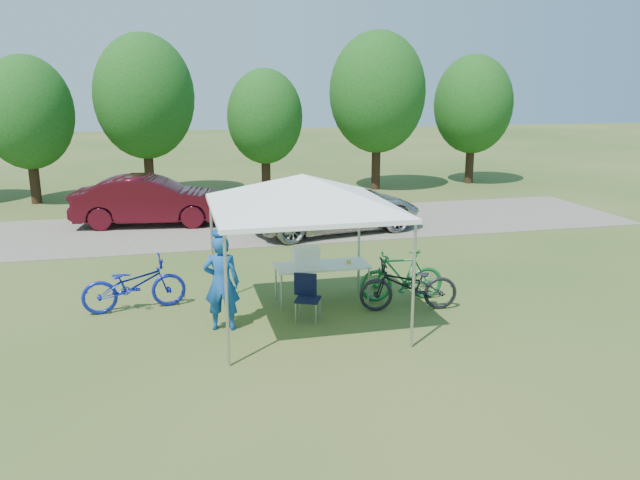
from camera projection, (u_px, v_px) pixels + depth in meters
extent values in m
plane|color=#2D5119|center=(304.00, 322.00, 11.39)|extent=(100.00, 100.00, 0.00)
cube|color=gray|center=(248.00, 227.00, 18.93)|extent=(24.00, 5.00, 0.02)
cylinder|color=#A5A5AA|center=(227.00, 302.00, 9.38)|extent=(0.05, 0.05, 2.10)
cylinder|color=#A5A5AA|center=(413.00, 287.00, 10.06)|extent=(0.05, 0.05, 2.10)
cylinder|color=#A5A5AA|center=(212.00, 251.00, 12.21)|extent=(0.05, 0.05, 2.10)
cylinder|color=#A5A5AA|center=(359.00, 242.00, 12.89)|extent=(0.05, 0.05, 2.10)
cube|color=white|center=(303.00, 208.00, 10.87)|extent=(3.15, 3.15, 0.08)
pyramid|color=white|center=(303.00, 174.00, 10.72)|extent=(4.53, 4.53, 0.55)
cylinder|color=#382314|center=(35.00, 179.00, 22.50)|extent=(0.36, 0.36, 1.75)
ellipsoid|color=#144711|center=(27.00, 112.00, 21.92)|extent=(3.20, 3.20, 4.00)
cylinder|color=#382314|center=(149.00, 170.00, 23.94)|extent=(0.36, 0.36, 2.03)
ellipsoid|color=#144711|center=(144.00, 96.00, 23.27)|extent=(3.71, 3.71, 4.64)
cylinder|color=#382314|center=(266.00, 172.00, 24.83)|extent=(0.36, 0.36, 1.61)
ellipsoid|color=#144711|center=(265.00, 117.00, 24.29)|extent=(2.94, 2.94, 3.68)
cylinder|color=#382314|center=(376.00, 164.00, 25.51)|extent=(0.36, 0.36, 2.10)
ellipsoid|color=#144711|center=(377.00, 92.00, 24.81)|extent=(3.84, 3.84, 4.80)
cylinder|color=#382314|center=(470.00, 162.00, 27.13)|extent=(0.36, 0.36, 1.82)
ellipsoid|color=#144711|center=(473.00, 104.00, 26.53)|extent=(3.33, 3.33, 4.16)
cube|color=white|center=(322.00, 266.00, 12.33)|extent=(1.85, 0.77, 0.04)
cylinder|color=#A5A5AA|center=(282.00, 292.00, 11.92)|extent=(0.04, 0.04, 0.72)
cylinder|color=#A5A5AA|center=(369.00, 286.00, 12.32)|extent=(0.04, 0.04, 0.72)
cylinder|color=#A5A5AA|center=(276.00, 282.00, 12.54)|extent=(0.04, 0.04, 0.72)
cylinder|color=#A5A5AA|center=(359.00, 276.00, 12.94)|extent=(0.04, 0.04, 0.72)
cube|color=black|center=(308.00, 299.00, 11.42)|extent=(0.56, 0.56, 0.04)
cube|color=black|center=(305.00, 284.00, 11.56)|extent=(0.40, 0.21, 0.42)
cylinder|color=#A5A5AA|center=(300.00, 315.00, 11.25)|extent=(0.02, 0.02, 0.38)
cylinder|color=#A5A5AA|center=(320.00, 313.00, 11.34)|extent=(0.02, 0.02, 0.38)
cylinder|color=#A5A5AA|center=(296.00, 307.00, 11.61)|extent=(0.02, 0.02, 0.38)
cylinder|color=#A5A5AA|center=(316.00, 306.00, 11.69)|extent=(0.02, 0.02, 0.38)
cube|color=white|center=(306.00, 258.00, 12.22)|extent=(0.49, 0.33, 0.33)
cube|color=white|center=(306.00, 248.00, 12.17)|extent=(0.52, 0.35, 0.04)
cylinder|color=gold|center=(349.00, 262.00, 12.40)|extent=(0.09, 0.09, 0.07)
imported|color=#134BA0|center=(222.00, 283.00, 10.89)|extent=(0.70, 0.53, 1.72)
imported|color=#121F9F|center=(134.00, 285.00, 11.91)|extent=(2.01, 0.94, 1.02)
imported|color=#197234|center=(402.00, 276.00, 12.45)|extent=(1.74, 0.60, 1.03)
imported|color=black|center=(409.00, 285.00, 11.89)|extent=(1.97, 0.93, 0.99)
imported|color=#B8B7B3|center=(334.00, 206.00, 18.34)|extent=(5.54, 3.31, 1.44)
imported|color=#460B15|center=(150.00, 200.00, 19.04)|extent=(4.72, 2.13, 1.50)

